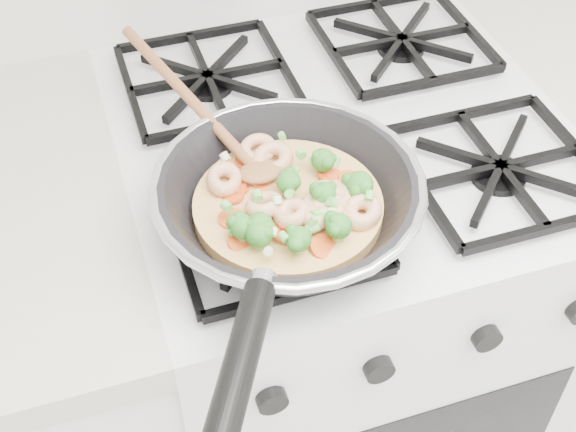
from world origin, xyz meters
name	(u,v)px	position (x,y,z in m)	size (l,w,h in m)	color
stove	(331,326)	(0.00, 1.70, 0.46)	(0.60, 0.60, 0.92)	white
skillet	(288,202)	(-0.13, 1.54, 0.96)	(0.33, 0.61, 0.10)	black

